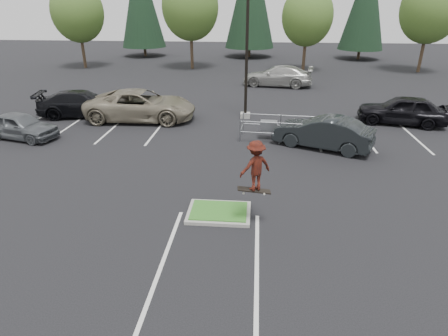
# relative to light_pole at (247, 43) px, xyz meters

# --- Properties ---
(ground) EXTENTS (120.00, 120.00, 0.00)m
(ground) POSITION_rel_light_pole_xyz_m (-0.50, -12.00, -4.56)
(ground) COLOR black
(ground) RESTS_ON ground
(grass_median) EXTENTS (2.20, 1.60, 0.16)m
(grass_median) POSITION_rel_light_pole_xyz_m (-0.50, -12.00, -4.48)
(grass_median) COLOR gray
(grass_median) RESTS_ON ground
(stall_lines) EXTENTS (22.62, 17.60, 0.01)m
(stall_lines) POSITION_rel_light_pole_xyz_m (-1.85, -5.98, -4.56)
(stall_lines) COLOR silver
(stall_lines) RESTS_ON ground
(light_pole) EXTENTS (0.70, 0.60, 10.12)m
(light_pole) POSITION_rel_light_pole_xyz_m (0.00, 0.00, 0.00)
(light_pole) COLOR gray
(light_pole) RESTS_ON ground
(decid_a) EXTENTS (5.44, 5.44, 8.91)m
(decid_a) POSITION_rel_light_pole_xyz_m (-18.51, 18.03, 1.02)
(decid_a) COLOR #38281C
(decid_a) RESTS_ON ground
(decid_b) EXTENTS (5.89, 5.89, 9.64)m
(decid_b) POSITION_rel_light_pole_xyz_m (-6.51, 18.53, 1.48)
(decid_b) COLOR #38281C
(decid_b) RESTS_ON ground
(decid_c) EXTENTS (5.12, 5.12, 8.38)m
(decid_c) POSITION_rel_light_pole_xyz_m (5.49, 17.83, 0.69)
(decid_c) COLOR #38281C
(decid_c) RESTS_ON ground
(decid_d) EXTENTS (5.76, 5.76, 9.43)m
(decid_d) POSITION_rel_light_pole_xyz_m (17.49, 18.33, 1.35)
(decid_d) COLOR #38281C
(decid_d) RESTS_ON ground
(conif_c) EXTENTS (5.50, 5.50, 12.50)m
(conif_c) POSITION_rel_light_pole_xyz_m (13.50, 27.50, 2.29)
(conif_c) COLOR #38281C
(conif_c) RESTS_ON ground
(cart_corral) EXTENTS (4.31, 1.83, 1.19)m
(cart_corral) POSITION_rel_light_pole_xyz_m (1.52, -3.96, -3.81)
(cart_corral) COLOR gray
(cart_corral) RESTS_ON ground
(skateboarder) EXTENTS (1.22, 1.08, 1.78)m
(skateboarder) POSITION_rel_light_pole_xyz_m (0.70, -12.58, -2.40)
(skateboarder) COLOR black
(skateboarder) RESTS_ON ground
(car_l_tan) EXTENTS (6.78, 3.27, 1.86)m
(car_l_tan) POSITION_rel_light_pole_xyz_m (-6.45, -1.07, -3.63)
(car_l_tan) COLOR gray
(car_l_tan) RESTS_ON ground
(car_l_black) EXTENTS (5.96, 3.31, 1.63)m
(car_l_black) POSITION_rel_light_pole_xyz_m (-10.50, -0.50, -3.74)
(car_l_black) COLOR black
(car_l_black) RESTS_ON ground
(car_l_grey) EXTENTS (4.43, 2.61, 1.41)m
(car_l_grey) POSITION_rel_light_pole_xyz_m (-12.00, -5.00, -3.85)
(car_l_grey) COLOR #53575C
(car_l_grey) RESTS_ON ground
(car_r_charc) EXTENTS (5.16, 3.50, 1.61)m
(car_r_charc) POSITION_rel_light_pole_xyz_m (4.09, -5.00, -3.75)
(car_r_charc) COLOR black
(car_r_charc) RESTS_ON ground
(car_r_black) EXTENTS (5.41, 3.15, 1.73)m
(car_r_black) POSITION_rel_light_pole_xyz_m (9.50, -0.50, -3.69)
(car_r_black) COLOR black
(car_r_black) RESTS_ON ground
(car_far_silver) EXTENTS (6.27, 3.29, 1.73)m
(car_far_silver) POSITION_rel_light_pole_xyz_m (2.49, 10.00, -3.69)
(car_far_silver) COLOR #ABABA6
(car_far_silver) RESTS_ON ground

